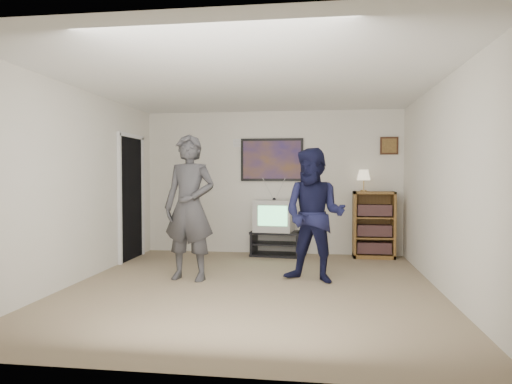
% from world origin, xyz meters
% --- Properties ---
extents(room_shell, '(4.51, 5.00, 2.51)m').
position_xyz_m(room_shell, '(0.00, 0.35, 1.25)').
color(room_shell, '#756A4A').
rests_on(room_shell, ground).
extents(media_stand, '(0.88, 0.54, 0.42)m').
position_xyz_m(media_stand, '(0.10, 2.23, 0.21)').
color(media_stand, black).
rests_on(media_stand, room_shell).
extents(crt_television, '(0.68, 0.60, 0.53)m').
position_xyz_m(crt_television, '(0.06, 2.23, 0.69)').
color(crt_television, '#AFAEAA').
rests_on(crt_television, media_stand).
extents(bookshelf, '(0.67, 0.39, 1.11)m').
position_xyz_m(bookshelf, '(1.73, 2.28, 0.55)').
color(bookshelf, brown).
rests_on(bookshelf, room_shell).
extents(table_lamp, '(0.23, 0.23, 0.36)m').
position_xyz_m(table_lamp, '(1.57, 2.32, 1.29)').
color(table_lamp, beige).
rests_on(table_lamp, bookshelf).
extents(person_tall, '(0.76, 0.56, 1.91)m').
position_xyz_m(person_tall, '(-0.87, 0.30, 0.96)').
color(person_tall, '#343437').
rests_on(person_tall, room_shell).
extents(person_short, '(1.01, 0.89, 1.73)m').
position_xyz_m(person_short, '(0.76, 0.39, 0.87)').
color(person_short, black).
rests_on(person_short, room_shell).
extents(controller_left, '(0.07, 0.13, 0.04)m').
position_xyz_m(controller_left, '(-0.87, 0.50, 1.11)').
color(controller_left, white).
rests_on(controller_left, person_tall).
extents(controller_right, '(0.05, 0.12, 0.03)m').
position_xyz_m(controller_right, '(0.81, 0.62, 0.98)').
color(controller_right, white).
rests_on(controller_right, person_short).
extents(poster, '(1.10, 0.03, 0.75)m').
position_xyz_m(poster, '(0.00, 2.48, 1.65)').
color(poster, black).
rests_on(poster, room_shell).
extents(air_vent, '(0.28, 0.02, 0.14)m').
position_xyz_m(air_vent, '(-0.55, 2.48, 1.95)').
color(air_vent, white).
rests_on(air_vent, room_shell).
extents(small_picture, '(0.30, 0.03, 0.30)m').
position_xyz_m(small_picture, '(2.00, 2.48, 1.88)').
color(small_picture, black).
rests_on(small_picture, room_shell).
extents(doorway, '(0.03, 0.85, 2.00)m').
position_xyz_m(doorway, '(-2.23, 1.60, 1.00)').
color(doorway, black).
rests_on(doorway, room_shell).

